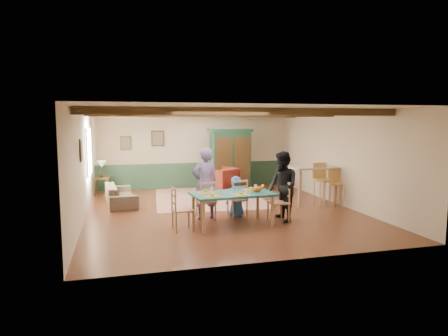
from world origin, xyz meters
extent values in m
plane|color=#4B2315|center=(0.00, 0.00, 0.00)|extent=(8.00, 8.00, 0.00)
cube|color=beige|center=(0.00, 4.00, 1.35)|extent=(7.00, 0.02, 2.70)
cube|color=beige|center=(-3.50, 0.00, 1.35)|extent=(0.02, 8.00, 2.70)
cube|color=beige|center=(3.50, 0.00, 1.35)|extent=(0.02, 8.00, 2.70)
cube|color=white|center=(0.00, 0.00, 2.70)|extent=(7.00, 8.00, 0.02)
cube|color=#1E3726|center=(0.00, 3.98, 0.45)|extent=(6.95, 0.03, 0.90)
cube|color=#301F0D|center=(0.00, -2.30, 2.61)|extent=(6.95, 0.16, 0.16)
cube|color=#301F0D|center=(0.00, 0.40, 2.61)|extent=(6.95, 0.16, 0.16)
cube|color=#301F0D|center=(0.00, 3.00, 2.61)|extent=(6.95, 0.16, 0.16)
imported|color=#654F88|center=(-0.62, -0.77, 0.89)|extent=(0.68, 0.48, 1.77)
imported|color=black|center=(1.14, -1.45, 0.85)|extent=(0.71, 0.87, 1.69)
imported|color=#27559D|center=(0.20, -0.70, 0.52)|extent=(0.53, 0.37, 1.03)
cube|color=beige|center=(0.05, 1.84, 0.01)|extent=(3.57, 4.13, 0.01)
cube|color=#13301F|center=(1.14, 3.22, 1.07)|extent=(1.55, 0.72, 2.13)
imported|color=#47110E|center=(0.58, 2.39, 0.45)|extent=(1.35, 1.36, 0.90)
imported|color=#403428|center=(-2.62, 1.55, 0.29)|extent=(0.95, 2.05, 0.58)
camera|label=1|loc=(-2.63, -10.23, 2.42)|focal=32.00mm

